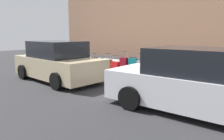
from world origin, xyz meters
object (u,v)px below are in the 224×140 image
object	(u,v)px
suitcase_black_3	(151,70)
suitcase_navy_9	(102,65)
suitcase_red_7	(116,67)
suitcase_olive_8	(108,65)
suitcase_navy_2	(164,73)
bollard_post	(74,59)
suitcase_maroon_6	(124,66)
parked_car_beige_1	(58,62)
suitcase_black_10	(95,63)
suitcase_silver_4	(141,69)
suitcase_olive_1	(176,72)
fire_hydrant	(83,60)
suitcase_teal_5	(133,67)
suitcase_red_0	(190,76)
parked_car_white_0	(198,83)

from	to	relation	value
suitcase_black_3	suitcase_navy_9	xyz separation A→B (m)	(2.93, -0.10, -0.06)
suitcase_red_7	suitcase_olive_8	xyz separation A→B (m)	(0.49, -0.01, 0.03)
suitcase_navy_2	bollard_post	distance (m)	5.43
suitcase_maroon_6	parked_car_beige_1	world-z (taller)	parked_car_beige_1
suitcase_black_3	suitcase_black_10	xyz separation A→B (m)	(3.38, -0.02, -0.02)
suitcase_maroon_6	parked_car_beige_1	distance (m)	3.04
suitcase_silver_4	suitcase_maroon_6	world-z (taller)	suitcase_maroon_6
suitcase_maroon_6	suitcase_olive_1	bearing A→B (deg)	178.17
suitcase_silver_4	suitcase_red_7	world-z (taller)	suitcase_silver_4
suitcase_silver_4	suitcase_olive_8	xyz separation A→B (m)	(1.97, -0.04, -0.05)
suitcase_black_10	fire_hydrant	world-z (taller)	suitcase_black_10
suitcase_navy_2	suitcase_silver_4	xyz separation A→B (m)	(1.07, -0.01, 0.08)
suitcase_teal_5	bollard_post	bearing A→B (deg)	2.62
suitcase_maroon_6	bollard_post	bearing A→B (deg)	2.96
suitcase_black_3	suitcase_teal_5	world-z (taller)	suitcase_black_3
suitcase_black_3	bollard_post	bearing A→B (deg)	0.91
suitcase_maroon_6	fire_hydrant	distance (m)	2.82
suitcase_teal_5	fire_hydrant	bearing A→B (deg)	0.47
suitcase_maroon_6	suitcase_silver_4	bearing A→B (deg)	176.32
suitcase_red_0	suitcase_teal_5	bearing A→B (deg)	-0.28
fire_hydrant	suitcase_teal_5	bearing A→B (deg)	-179.53
suitcase_olive_8	suitcase_black_10	xyz separation A→B (m)	(0.90, 0.06, 0.02)
suitcase_navy_2	fire_hydrant	xyz separation A→B (m)	(4.87, -0.04, 0.16)
suitcase_olive_1	suitcase_navy_2	size ratio (longest dim) A/B	1.31
suitcase_olive_1	bollard_post	distance (m)	5.97
suitcase_navy_2	bollard_post	world-z (taller)	bollard_post
parked_car_beige_1	parked_car_white_0	bearing A→B (deg)	180.00
bollard_post	parked_car_white_0	size ratio (longest dim) A/B	0.20
suitcase_red_0	suitcase_black_10	bearing A→B (deg)	0.77
fire_hydrant	parked_car_beige_1	size ratio (longest dim) A/B	0.19
suitcase_maroon_6	bollard_post	xyz separation A→B (m)	(3.38, 0.17, 0.08)
suitcase_maroon_6	suitcase_red_7	distance (m)	0.51
suitcase_navy_2	suitcase_navy_9	size ratio (longest dim) A/B	1.27
suitcase_silver_4	parked_car_white_0	size ratio (longest dim) A/B	0.21
suitcase_black_3	fire_hydrant	xyz separation A→B (m)	(4.31, -0.07, 0.09)
suitcase_olive_1	parked_car_beige_1	xyz separation A→B (m)	(4.33, 2.39, 0.27)
suitcase_silver_4	suitcase_black_10	size ratio (longest dim) A/B	1.17
suitcase_teal_5	suitcase_navy_9	distance (m)	1.93
fire_hydrant	bollard_post	distance (m)	0.58
suitcase_navy_2	suitcase_navy_9	world-z (taller)	suitcase_navy_2
suitcase_olive_8	fire_hydrant	world-z (taller)	suitcase_olive_8
suitcase_olive_1	suitcase_navy_2	distance (m)	0.55
suitcase_navy_2	parked_car_beige_1	xyz separation A→B (m)	(3.79, 2.41, 0.37)
suitcase_navy_9	parked_car_beige_1	xyz separation A→B (m)	(0.31, 2.48, 0.36)
suitcase_navy_2	parked_car_white_0	world-z (taller)	parked_car_white_0
suitcase_black_10	suitcase_navy_9	bearing A→B (deg)	-169.80
suitcase_red_0	suitcase_olive_1	distance (m)	0.54
suitcase_maroon_6	suitcase_black_10	world-z (taller)	suitcase_maroon_6
parked_car_white_0	suitcase_silver_4	bearing A→B (deg)	-36.99
fire_hydrant	bollard_post	world-z (taller)	bollard_post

